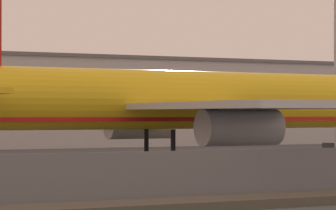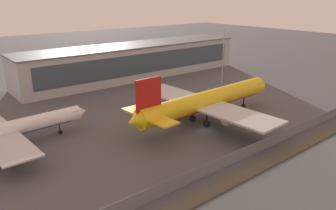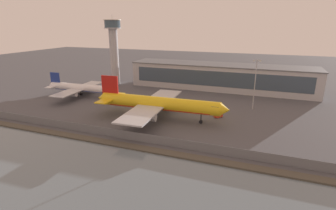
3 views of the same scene
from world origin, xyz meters
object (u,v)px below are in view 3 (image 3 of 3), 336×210
cargo_jet_yellow (157,104)px  apron_light_mast_apron_west (255,82)px  baggage_tug (218,115)px  control_tower (114,46)px  ops_van (80,90)px  passenger_jet_white (81,88)px

cargo_jet_yellow → apron_light_mast_apron_west: (33.30, 24.63, 5.82)m
baggage_tug → control_tower: 79.80m
cargo_jet_yellow → ops_van: cargo_jet_yellow is taller
control_tower → apron_light_mast_apron_west: size_ratio=1.87×
control_tower → apron_light_mast_apron_west: bearing=-15.2°
cargo_jet_yellow → ops_van: bearing=157.7°
baggage_tug → ops_van: ops_van is taller
cargo_jet_yellow → control_tower: (-46.03, 46.19, 16.23)m
cargo_jet_yellow → control_tower: 67.20m
apron_light_mast_apron_west → baggage_tug: bearing=-127.8°
ops_van → control_tower: size_ratio=0.14×
baggage_tug → passenger_jet_white: bearing=174.6°
ops_van → cargo_jet_yellow: bearing=-22.3°
cargo_jet_yellow → passenger_jet_white: 49.79m
passenger_jet_white → apron_light_mast_apron_west: bearing=6.1°
cargo_jet_yellow → apron_light_mast_apron_west: bearing=36.5°
passenger_jet_white → ops_van: 8.55m
cargo_jet_yellow → passenger_jet_white: bearing=161.3°
cargo_jet_yellow → baggage_tug: 24.04m
control_tower → ops_van: bearing=-105.3°
apron_light_mast_apron_west → ops_van: bearing=-178.0°
passenger_jet_white → apron_light_mast_apron_west: apron_light_mast_apron_west is taller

